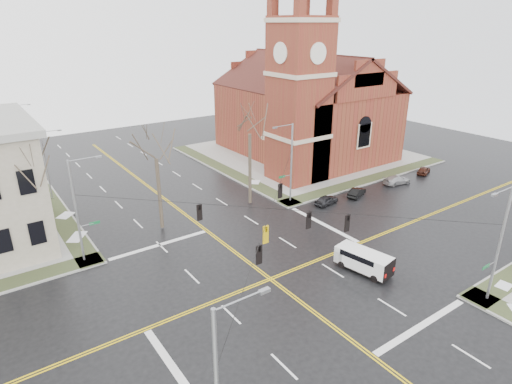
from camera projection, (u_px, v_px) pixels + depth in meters
ground at (270, 279)px, 34.41m from camera, size 120.00×120.00×0.00m
sidewalks at (270, 278)px, 34.39m from camera, size 80.00×80.00×0.17m
road_markings at (270, 279)px, 34.41m from camera, size 100.00×100.00×0.01m
church at (304, 101)px, 63.40m from camera, size 24.28×27.48×27.50m
signal_pole_ne at (290, 161)px, 47.39m from camera, size 2.75×0.22×9.00m
signal_pole_nw at (78, 208)px, 35.27m from camera, size 2.75×0.22×9.00m
signal_pole_se at (499, 242)px, 29.91m from camera, size 2.75×0.22×9.00m
span_wires at (271, 209)px, 32.13m from camera, size 23.02×23.02×0.03m
traffic_signals at (277, 221)px, 31.90m from camera, size 8.21×8.26×1.30m
streetlight_north_a at (47, 163)px, 48.34m from camera, size 2.30×0.20×8.00m
streetlight_north_b at (20, 129)px, 63.54m from camera, size 2.30×0.20×8.00m
cargo_van at (362, 259)px, 35.28m from camera, size 2.67×4.96×1.79m
parked_car_a at (326, 200)px, 48.37m from camera, size 3.36×1.80×1.09m
parked_car_b at (357, 192)px, 50.58m from camera, size 3.39×2.16×1.05m
parked_car_c at (397, 180)px, 54.50m from camera, size 4.01×2.15×1.10m
parked_car_d at (424, 170)px, 58.21m from camera, size 3.36×2.29×1.06m
tree_nw_far at (33, 176)px, 34.31m from camera, size 4.00×4.00×10.66m
tree_nw_near at (156, 154)px, 40.03m from camera, size 4.00×4.00×10.71m
tree_ne at (250, 129)px, 45.59m from camera, size 4.00×4.00×11.96m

